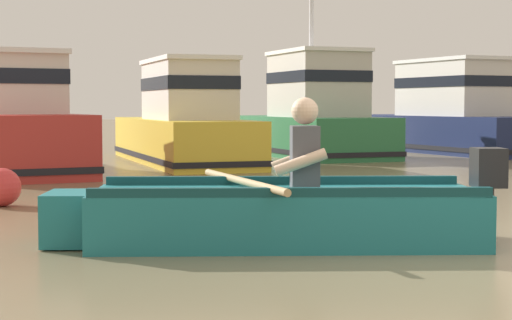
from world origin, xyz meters
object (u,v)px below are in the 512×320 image
object	(u,v)px
moored_boat_yellow	(184,125)
moored_boat_green	(312,118)
mooring_buoy	(2,187)
moored_boat_red	(11,126)
rowboat_with_person	(277,213)
moored_boat_navy	(441,118)

from	to	relation	value
moored_boat_yellow	moored_boat_green	distance (m)	3.49
moored_boat_green	mooring_buoy	xyz separation A→B (m)	(-7.37, -7.06, -0.63)
mooring_buoy	moored_boat_green	bearing A→B (deg)	43.76
moored_boat_green	mooring_buoy	distance (m)	10.23
moored_boat_red	rowboat_with_person	bearing A→B (deg)	-83.81
moored_boat_red	moored_boat_yellow	world-z (taller)	moored_boat_red
rowboat_with_person	moored_boat_green	world-z (taller)	moored_boat_green
rowboat_with_person	mooring_buoy	world-z (taller)	rowboat_with_person
moored_boat_red	moored_boat_yellow	xyz separation A→B (m)	(3.28, 0.36, -0.02)
moored_boat_yellow	rowboat_with_person	bearing A→B (deg)	-103.55
moored_boat_red	moored_boat_navy	distance (m)	10.34
moored_boat_navy	moored_boat_red	bearing A→B (deg)	-170.39
moored_boat_red	moored_boat_green	xyz separation A→B (m)	(6.60, 1.45, 0.09)
moored_boat_yellow	moored_boat_green	world-z (taller)	moored_boat_green
mooring_buoy	moored_boat_red	bearing A→B (deg)	82.14
rowboat_with_person	moored_boat_green	distance (m)	12.01
moored_boat_red	moored_boat_navy	world-z (taller)	moored_boat_navy
rowboat_with_person	moored_boat_green	bearing A→B (deg)	62.14
moored_boat_red	moored_boat_yellow	distance (m)	3.30
moored_boat_yellow	moored_boat_navy	size ratio (longest dim) A/B	0.92
rowboat_with_person	moored_boat_navy	bearing A→B (deg)	49.78
moored_boat_yellow	moored_boat_navy	bearing A→B (deg)	11.19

